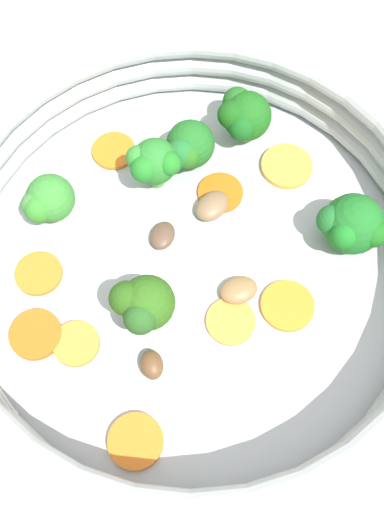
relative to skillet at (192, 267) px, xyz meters
name	(u,v)px	position (x,y,z in m)	size (l,w,h in m)	color
ground_plane	(192,270)	(0.00, 0.00, -0.01)	(4.00, 4.00, 0.00)	silver
skillet	(192,267)	(0.00, 0.00, 0.00)	(0.35, 0.35, 0.01)	#B2B5B7
skillet_rim_wall	(192,248)	(0.00, 0.00, 0.04)	(0.37, 0.37, 0.06)	#B0B5B5
skillet_rivet_right	(12,416)	(0.10, 0.14, 0.01)	(0.01, 0.01, 0.01)	#B1B5B7
carrot_slice_0	(287,166)	(-0.06, -0.10, 0.01)	(0.04, 0.04, 0.01)	#F79A38
carrot_slice_1	(114,151)	(0.09, -0.09, 0.01)	(0.04, 0.04, 0.00)	orange
carrot_slice_2	(220,193)	(-0.01, -0.07, 0.01)	(0.04, 0.04, 0.00)	#D65C12
carrot_slice_3	(136,441)	(0.01, 0.14, 0.01)	(0.04, 0.04, 0.01)	orange
carrot_slice_4	(231,321)	(-0.04, 0.04, 0.01)	(0.04, 0.04, 0.00)	orange
carrot_slice_5	(287,306)	(-0.08, 0.02, 0.01)	(0.04, 0.04, 0.00)	orange
carrot_slice_6	(36,334)	(0.10, 0.08, 0.01)	(0.04, 0.04, 0.01)	#E35C16
carrot_slice_7	(39,273)	(0.11, 0.03, 0.01)	(0.04, 0.04, 0.00)	orange
carrot_slice_8	(76,344)	(0.07, 0.08, 0.01)	(0.03, 0.03, 0.00)	orange
broccoli_floret_0	(352,225)	(-0.11, -0.04, 0.03)	(0.05, 0.05, 0.05)	#7BA35D
broccoli_floret_1	(189,147)	(0.02, -0.09, 0.03)	(0.04, 0.05, 0.04)	#6FA25C
broccoli_floret_2	(143,304)	(0.02, 0.05, 0.04)	(0.05, 0.05, 0.05)	#769759
broccoli_floret_3	(47,201)	(0.12, -0.02, 0.03)	(0.04, 0.04, 0.04)	#8AB460
broccoli_floret_4	(153,163)	(0.04, -0.06, 0.04)	(0.04, 0.04, 0.05)	#5B9247
broccoli_floret_5	(243,116)	(-0.02, -0.13, 0.03)	(0.04, 0.05, 0.05)	#6DA851
mushroom_piece_0	(152,365)	(0.01, 0.08, 0.01)	(0.02, 0.02, 0.01)	brown
mushroom_piece_1	(212,206)	(-0.01, -0.05, 0.01)	(0.03, 0.02, 0.01)	brown
mushroom_piece_2	(162,235)	(0.03, -0.02, 0.01)	(0.02, 0.02, 0.01)	brown
mushroom_piece_3	(238,290)	(-0.04, 0.02, 0.01)	(0.03, 0.02, 0.01)	olive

